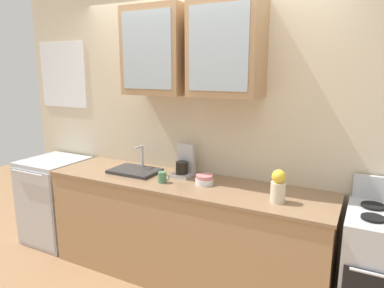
% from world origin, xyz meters
% --- Properties ---
extents(ground_plane, '(10.00, 10.00, 0.00)m').
position_xyz_m(ground_plane, '(0.00, 0.00, 0.00)').
color(ground_plane, '#936B47').
extents(back_wall_unit, '(4.24, 0.46, 2.79)m').
position_xyz_m(back_wall_unit, '(-0.01, 0.33, 1.53)').
color(back_wall_unit, beige).
rests_on(back_wall_unit, ground_plane).
extents(counter, '(2.54, 0.65, 0.92)m').
position_xyz_m(counter, '(0.00, 0.00, 0.46)').
color(counter, '#A87F56').
rests_on(counter, ground_plane).
extents(sink_faucet, '(0.45, 0.31, 0.24)m').
position_xyz_m(sink_faucet, '(-0.53, 0.03, 0.94)').
color(sink_faucet, '#2D2D30').
rests_on(sink_faucet, counter).
extents(bowl_stack, '(0.15, 0.15, 0.08)m').
position_xyz_m(bowl_stack, '(0.20, 0.02, 0.96)').
color(bowl_stack, white).
rests_on(bowl_stack, counter).
extents(vase, '(0.11, 0.11, 0.25)m').
position_xyz_m(vase, '(0.85, -0.10, 1.04)').
color(vase, beige).
rests_on(vase, counter).
extents(cup_near_sink, '(0.11, 0.07, 0.09)m').
position_xyz_m(cup_near_sink, '(-0.14, -0.11, 0.96)').
color(cup_near_sink, '#4C7F59').
rests_on(cup_near_sink, counter).
extents(dishwasher, '(0.59, 0.64, 0.92)m').
position_xyz_m(dishwasher, '(-1.60, -0.00, 0.46)').
color(dishwasher, silver).
rests_on(dishwasher, ground_plane).
extents(coffee_maker, '(0.17, 0.20, 0.29)m').
position_xyz_m(coffee_maker, '(-0.07, 0.16, 1.02)').
color(coffee_maker, '#B7B7BC').
rests_on(coffee_maker, counter).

